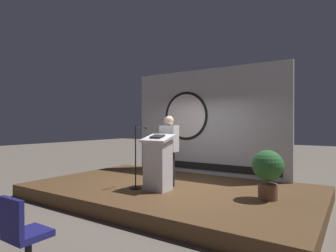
{
  "coord_description": "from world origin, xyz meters",
  "views": [
    {
      "loc": [
        3.59,
        -5.55,
        1.74
      ],
      "look_at": [
        0.01,
        -0.15,
        1.69
      ],
      "focal_mm": 30.31,
      "sensor_mm": 36.0,
      "label": 1
    }
  ],
  "objects": [
    {
      "name": "audience_chair_left",
      "position": [
        0.32,
        -3.73,
        0.49
      ],
      "size": [
        0.44,
        0.45,
        0.89
      ],
      "color": "black",
      "rests_on": "ground"
    },
    {
      "name": "banner_display",
      "position": [
        -0.03,
        1.85,
        1.8
      ],
      "size": [
        4.67,
        0.12,
        3.01
      ],
      "color": "#B2B7C1",
      "rests_on": "stage_platform"
    },
    {
      "name": "speaker_person",
      "position": [
        -0.01,
        -0.07,
        1.13
      ],
      "size": [
        0.4,
        0.26,
        1.63
      ],
      "color": "black",
      "rests_on": "stage_platform"
    },
    {
      "name": "potted_plant",
      "position": [
        2.2,
        -0.01,
        0.87
      ],
      "size": [
        0.58,
        0.58,
        0.94
      ],
      "color": "brown",
      "rests_on": "stage_platform"
    },
    {
      "name": "stage_platform",
      "position": [
        0.0,
        0.0,
        0.15
      ],
      "size": [
        6.4,
        4.0,
        0.3
      ],
      "primitive_type": "cube",
      "color": "brown",
      "rests_on": "ground"
    },
    {
      "name": "podium",
      "position": [
        0.01,
        -0.55,
        0.89
      ],
      "size": [
        0.64,
        0.5,
        1.22
      ],
      "color": "silver",
      "rests_on": "stage_platform"
    },
    {
      "name": "microphone_stand",
      "position": [
        -0.49,
        -0.65,
        0.79
      ],
      "size": [
        0.24,
        0.53,
        1.41
      ],
      "color": "black",
      "rests_on": "stage_platform"
    },
    {
      "name": "ground_plane",
      "position": [
        0.0,
        0.0,
        0.0
      ],
      "size": [
        40.0,
        40.0,
        0.0
      ],
      "primitive_type": "plane",
      "color": "#6B6056"
    }
  ]
}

